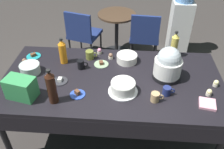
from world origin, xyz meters
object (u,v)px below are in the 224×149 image
Objects in this scene: glass_salad_bowl at (30,68)px; dessert_plate_sage at (101,64)px; soda_bottle_ginger_ale at (174,45)px; coffee_mug_tan at (155,97)px; dessert_plate_charcoal at (60,81)px; cupcake_mint at (111,56)px; dessert_plate_cobalt at (78,94)px; cupcake_lemon at (25,61)px; coffee_mug_olive at (90,55)px; soda_bottle_orange_juice at (63,52)px; coffee_mug_black at (81,64)px; ceramic_snack_bowl at (127,58)px; cupcake_berry at (209,92)px; soda_bottle_cola at (52,87)px; frosted_layer_cake at (123,87)px; dessert_plate_teal at (34,56)px; coffee_mug_navy at (167,91)px; round_cafe_table at (117,27)px; maroon_chair_left at (83,32)px; soda_carton at (21,88)px; water_cooler at (181,20)px; cupcake_rose at (99,51)px; slow_cooker at (168,64)px; maroon_chair_right at (145,35)px; potluck_table at (112,83)px; cupcake_vanilla at (216,83)px.

dessert_plate_sage is (0.71, 0.19, -0.04)m from glass_salad_bowl.
soda_bottle_ginger_ale is 2.67× the size of coffee_mug_tan.
dessert_plate_charcoal is 2.19× the size of cupcake_mint.
dessert_plate_cobalt is 0.80m from cupcake_lemon.
soda_bottle_ginger_ale is 0.94m from coffee_mug_olive.
soda_bottle_orange_juice is 0.25m from coffee_mug_black.
dessert_plate_cobalt is 1.22× the size of coffee_mug_tan.
ceramic_snack_bowl is 0.91m from cupcake_berry.
dessert_plate_sage is 1.06× the size of dessert_plate_charcoal.
soda_bottle_cola is at bearing -86.78° from dessert_plate_charcoal.
ceramic_snack_bowl is at bearing 87.42° from frosted_layer_cake.
cupcake_mint is 0.58× the size of coffee_mug_tan.
glass_salad_bowl is 0.30m from dessert_plate_teal.
coffee_mug_navy reaches higher than round_cafe_table.
coffee_mug_navy is 2.00m from maroon_chair_left.
soda_bottle_orange_juice is at bearing -88.71° from maroon_chair_left.
coffee_mug_black is 0.86m from coffee_mug_tan.
coffee_mug_olive reaches higher than dessert_plate_teal.
dessert_plate_cobalt reaches higher than dessert_plate_sage.
cupcake_berry is (1.86, -0.36, 0.00)m from cupcake_lemon.
dessert_plate_sage is 1.32m from maroon_chair_left.
coffee_mug_black is 0.66m from soda_carton.
dessert_plate_teal is at bearing 166.89° from soda_bottle_orange_juice.
dessert_plate_teal reaches higher than dessert_plate_charcoal.
cupcake_mint is 0.05× the size of water_cooler.
dessert_plate_teal is 2.36× the size of cupcake_lemon.
cupcake_rose is (-0.05, 0.22, 0.02)m from dessert_plate_sage.
soda_bottle_ginger_ale is at bearing 74.06° from slow_cooker.
dessert_plate_sage is 0.53× the size of soda_bottle_orange_juice.
maroon_chair_right reaches higher than coffee_mug_navy.
cupcake_rose is 1.78m from water_cooler.
potluck_table is 19.34× the size of coffee_mug_navy.
coffee_mug_tan is at bearing -18.56° from frosted_layer_cake.
potluck_table is 7.95× the size of frosted_layer_cake.
ceramic_snack_bowl is at bearing 15.67° from glass_salad_bowl.
ceramic_snack_bowl is at bearing 16.66° from dessert_plate_sage.
cupcake_rose is 0.22× the size of soda_bottle_ginger_ale.
cupcake_vanilla is at bearing 54.87° from cupcake_berry.
soda_bottle_cola reaches higher than dessert_plate_charcoal.
glass_salad_bowl is at bearing 166.40° from frosted_layer_cake.
slow_cooker is 0.87m from coffee_mug_olive.
maroon_chair_left is (-0.98, 1.74, -0.30)m from coffee_mug_tan.
soda_carton is (-1.69, -0.14, 0.07)m from cupcake_berry.
frosted_layer_cake is at bearing -73.98° from cupcake_mint.
coffee_mug_black reaches higher than cupcake_berry.
round_cafe_table is (0.49, 1.43, -0.39)m from soda_bottle_orange_juice.
dessert_plate_sage is 0.71m from soda_bottle_cola.
slow_cooker is at bearing 28.85° from soda_carton.
ceramic_snack_bowl reaches higher than cupcake_vanilla.
cupcake_berry is at bearing -32.94° from ceramic_snack_bowl.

